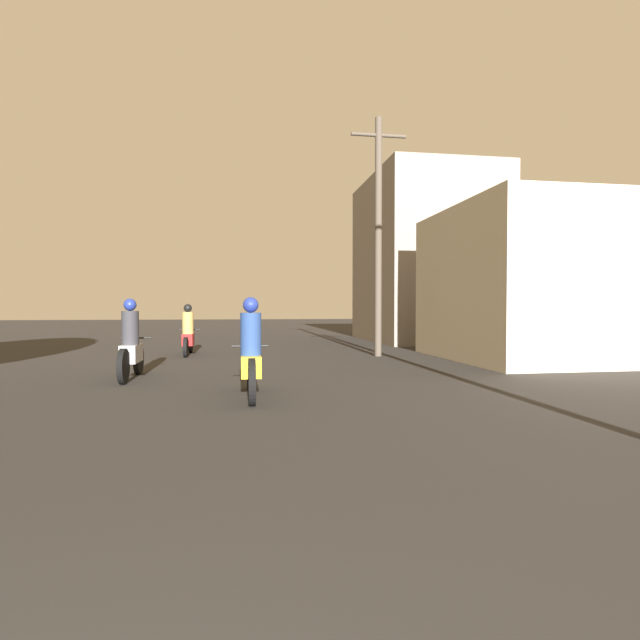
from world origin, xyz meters
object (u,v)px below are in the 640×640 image
motorcycle_red (188,334)px  building_right_far (425,260)px  motorcycle_silver (131,347)px  building_right_near (550,284)px  utility_pole_far (378,232)px  motorcycle_yellow (251,357)px

motorcycle_red → building_right_far: 11.00m
motorcycle_silver → building_right_near: size_ratio=0.36×
building_right_far → utility_pole_far: bearing=-121.0°
building_right_near → utility_pole_far: size_ratio=0.83×
motorcycle_silver → building_right_far: building_right_far is taller
motorcycle_silver → building_right_far: (9.87, 10.10, 2.81)m
motorcycle_yellow → motorcycle_red: (-1.67, 7.29, -0.01)m
utility_pole_far → motorcycle_yellow: bearing=-121.8°
motorcycle_silver → building_right_near: building_right_near is taller
motorcycle_silver → building_right_near: (10.46, 2.26, 1.40)m
motorcycle_yellow → motorcycle_silver: bearing=141.8°
motorcycle_yellow → building_right_near: 9.52m
building_right_near → building_right_far: size_ratio=0.82×
utility_pole_far → building_right_far: bearing=59.0°
motorcycle_yellow → utility_pole_far: bearing=66.3°
motorcycle_red → building_right_far: size_ratio=0.30×
motorcycle_silver → motorcycle_yellow: bearing=-45.2°
motorcycle_red → utility_pole_far: (5.43, -1.22, 2.95)m
motorcycle_red → building_right_near: building_right_near is taller
motorcycle_red → utility_pole_far: utility_pole_far is taller
utility_pole_far → building_right_near: bearing=-18.0°
motorcycle_yellow → building_right_near: size_ratio=0.36×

